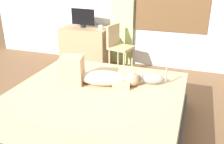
{
  "coord_description": "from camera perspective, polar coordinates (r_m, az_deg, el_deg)",
  "views": [
    {
      "loc": [
        1.1,
        -2.38,
        1.79
      ],
      "look_at": [
        0.18,
        0.27,
        0.63
      ],
      "focal_mm": 40.53,
      "sensor_mm": 36.0,
      "label": 1
    }
  ],
  "objects": [
    {
      "name": "cup",
      "position": [
        4.68,
        -2.55,
        9.98
      ],
      "size": [
        0.08,
        0.08,
        0.08
      ],
      "primitive_type": "cylinder",
      "color": "white",
      "rests_on": "desk"
    },
    {
      "name": "bed",
      "position": [
        3.07,
        -3.0,
        -7.9
      ],
      "size": [
        1.98,
        1.73,
        0.48
      ],
      "color": "#38383D",
      "rests_on": "ground"
    },
    {
      "name": "desk",
      "position": [
        5.0,
        -5.86,
        5.81
      ],
      "size": [
        0.9,
        0.56,
        0.74
      ],
      "color": "#997A56",
      "rests_on": "ground"
    },
    {
      "name": "tv_monitor",
      "position": [
        4.89,
        -6.59,
        12.07
      ],
      "size": [
        0.48,
        0.1,
        0.35
      ],
      "color": "black",
      "rests_on": "desk"
    },
    {
      "name": "ground_plane",
      "position": [
        3.17,
        -4.84,
        -11.95
      ],
      "size": [
        16.0,
        16.0,
        0.0
      ],
      "primitive_type": "plane",
      "color": "brown"
    },
    {
      "name": "person_lying",
      "position": [
        3.04,
        -3.75,
        -0.78
      ],
      "size": [
        0.94,
        0.44,
        0.34
      ],
      "color": "#CCB299",
      "rests_on": "bed"
    },
    {
      "name": "cat",
      "position": [
        3.09,
        8.96,
        -1.51
      ],
      "size": [
        0.35,
        0.16,
        0.21
      ],
      "color": "gray",
      "rests_on": "bed"
    },
    {
      "name": "chair_by_desk",
      "position": [
        4.59,
        1.31,
        6.23
      ],
      "size": [
        0.46,
        0.46,
        0.86
      ],
      "color": "tan",
      "rests_on": "ground"
    }
  ]
}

